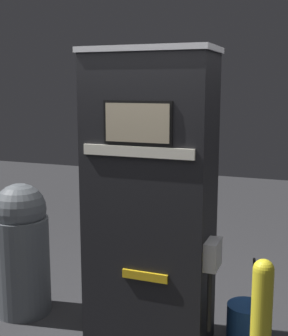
# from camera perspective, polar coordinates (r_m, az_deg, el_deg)

# --- Properties ---
(gas_pump) EXTENTS (1.02, 0.51, 2.20)m
(gas_pump) POSITION_cam_1_polar(r_m,az_deg,el_deg) (3.46, 0.73, -3.96)
(gas_pump) COLOR black
(gas_pump) RESTS_ON ground_plane
(safety_bollard) EXTENTS (0.13, 0.13, 0.93)m
(safety_bollard) POSITION_cam_1_polar(r_m,az_deg,el_deg) (3.09, 14.06, -18.39)
(safety_bollard) COLOR yellow
(safety_bollard) RESTS_ON ground_plane
(trash_bin) EXTENTS (0.46, 0.46, 1.14)m
(trash_bin) POSITION_cam_1_polar(r_m,az_deg,el_deg) (4.17, -14.68, -9.37)
(trash_bin) COLOR #51565B
(trash_bin) RESTS_ON ground_plane
(squeegee_bucket) EXTENTS (0.30, 0.30, 0.71)m
(squeegee_bucket) POSITION_cam_1_polar(r_m,az_deg,el_deg) (3.80, 12.35, -18.11)
(squeegee_bucket) COLOR #1E478C
(squeegee_bucket) RESTS_ON ground_plane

